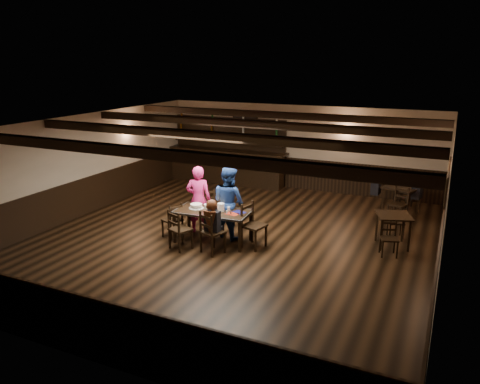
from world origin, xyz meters
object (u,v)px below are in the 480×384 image
at_px(cake, 196,206).
at_px(bar_counter, 226,161).
at_px(man_blue, 229,202).
at_px(chair_near_left, 177,227).
at_px(woman_pink, 199,200).
at_px(chair_near_right, 210,230).
at_px(dining_table, 213,214).

height_order(cake, bar_counter, bar_counter).
distance_m(man_blue, bar_counter, 5.13).
height_order(chair_near_left, woman_pink, woman_pink).
xyz_separation_m(man_blue, bar_counter, (-2.33, 4.57, -0.13)).
relative_size(chair_near_left, cake, 2.68).
distance_m(chair_near_right, woman_pink, 1.40).
bearing_deg(dining_table, chair_near_left, -122.25).
height_order(woman_pink, man_blue, man_blue).
height_order(man_blue, bar_counter, bar_counter).
bearing_deg(cake, dining_table, -0.78).
bearing_deg(chair_near_right, bar_counter, 113.07).
relative_size(dining_table, chair_near_right, 1.86).
xyz_separation_m(cake, bar_counter, (-1.72, 5.02, -0.07)).
height_order(dining_table, chair_near_right, chair_near_right).
xyz_separation_m(dining_table, cake, (-0.43, 0.01, 0.12)).
distance_m(chair_near_right, cake, 1.00).
xyz_separation_m(woman_pink, bar_counter, (-1.55, 4.62, -0.11)).
bearing_deg(chair_near_right, man_blue, 94.53).
distance_m(dining_table, chair_near_left, 0.91).
bearing_deg(cake, man_blue, 36.03).
relative_size(dining_table, woman_pink, 1.07).
distance_m(woman_pink, cake, 0.44).
height_order(chair_near_left, man_blue, man_blue).
distance_m(dining_table, chair_near_right, 0.72).
bearing_deg(dining_table, woman_pink, 145.79).
height_order(woman_pink, bar_counter, bar_counter).
bearing_deg(bar_counter, chair_near_left, -73.90).
relative_size(chair_near_right, bar_counter, 0.22).
distance_m(chair_near_left, woman_pink, 1.21).
distance_m(chair_near_left, bar_counter, 6.02).
height_order(dining_table, woman_pink, woman_pink).
height_order(chair_near_right, bar_counter, bar_counter).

